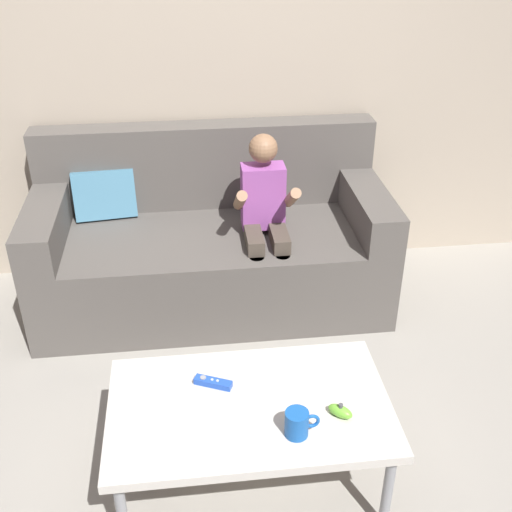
% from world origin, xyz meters
% --- Properties ---
extents(ground_plane, '(8.85, 8.85, 0.00)m').
position_xyz_m(ground_plane, '(0.00, 0.00, 0.00)').
color(ground_plane, '#9E998E').
extents(wall_back, '(4.42, 0.05, 2.50)m').
position_xyz_m(wall_back, '(0.00, 1.75, 1.25)').
color(wall_back, '#B2A38E').
rests_on(wall_back, ground).
extents(couch, '(1.81, 0.80, 0.89)m').
position_xyz_m(couch, '(-0.10, 1.36, 0.32)').
color(couch, '#56514C').
rests_on(couch, ground).
extents(person_seated_on_couch, '(0.30, 0.37, 0.95)m').
position_xyz_m(person_seated_on_couch, '(0.17, 1.18, 0.55)').
color(person_seated_on_couch, '#4C4238').
rests_on(person_seated_on_couch, ground).
extents(coffee_table, '(1.00, 0.60, 0.40)m').
position_xyz_m(coffee_table, '(-0.03, 0.06, 0.37)').
color(coffee_table, beige).
rests_on(coffee_table, ground).
extents(game_remote_blue_near_edge, '(0.14, 0.09, 0.03)m').
position_xyz_m(game_remote_blue_near_edge, '(-0.16, 0.17, 0.41)').
color(game_remote_blue_near_edge, blue).
rests_on(game_remote_blue_near_edge, coffee_table).
extents(nunchuk_lime, '(0.10, 0.09, 0.05)m').
position_xyz_m(nunchuk_lime, '(0.27, -0.04, 0.42)').
color(nunchuk_lime, '#72C638').
rests_on(nunchuk_lime, coffee_table).
extents(coffee_mug, '(0.12, 0.08, 0.09)m').
position_xyz_m(coffee_mug, '(0.11, -0.10, 0.45)').
color(coffee_mug, '#1959B2').
rests_on(coffee_mug, coffee_table).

